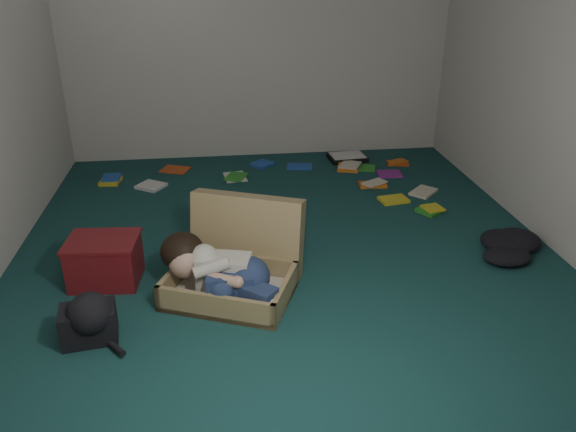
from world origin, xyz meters
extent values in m
plane|color=#153D3C|center=(0.00, 0.00, 0.00)|extent=(4.50, 4.50, 0.00)
plane|color=silver|center=(0.00, 2.25, 1.30)|extent=(4.50, 0.00, 4.50)
plane|color=silver|center=(0.00, -2.25, 1.30)|extent=(4.50, 0.00, 4.50)
plane|color=silver|center=(2.00, 0.00, 1.30)|extent=(0.00, 4.50, 4.50)
cube|color=#9B8455|center=(-0.44, -0.60, 0.09)|extent=(0.93, 0.81, 0.18)
cube|color=beige|center=(-0.44, -0.60, 0.04)|extent=(0.84, 0.72, 0.02)
cube|color=#9B8455|center=(-0.30, -0.26, 0.28)|extent=(0.81, 0.52, 0.57)
cube|color=beige|center=(-0.46, -0.61, 0.19)|extent=(0.37, 0.27, 0.24)
sphere|color=tan|center=(-0.71, -0.54, 0.25)|extent=(0.21, 0.21, 0.21)
ellipsoid|color=black|center=(-0.73, -0.47, 0.29)|extent=(0.28, 0.29, 0.24)
ellipsoid|color=navy|center=(-0.31, -0.66, 0.19)|extent=(0.26, 0.29, 0.24)
cube|color=navy|center=(-0.44, -0.74, 0.18)|extent=(0.29, 0.15, 0.16)
cube|color=navy|center=(-0.29, -0.81, 0.15)|extent=(0.29, 0.27, 0.12)
sphere|color=white|center=(-0.18, -0.82, 0.13)|extent=(0.12, 0.12, 0.12)
sphere|color=white|center=(-0.21, -0.89, 0.11)|extent=(0.11, 0.11, 0.11)
cylinder|color=tan|center=(-0.47, -0.76, 0.24)|extent=(0.21, 0.14, 0.07)
cube|color=maroon|center=(-1.26, -0.29, 0.15)|extent=(0.47, 0.38, 0.29)
cube|color=maroon|center=(-1.26, -0.29, 0.31)|extent=(0.49, 0.40, 0.02)
cube|color=black|center=(0.92, 1.95, 0.02)|extent=(0.42, 0.33, 0.05)
cube|color=white|center=(0.92, 1.95, 0.05)|extent=(0.38, 0.29, 0.01)
cube|color=yellow|center=(-1.52, 1.58, 0.01)|extent=(0.22, 0.16, 0.02)
cube|color=#C24819|center=(-0.92, 1.85, 0.01)|extent=(0.27, 0.26, 0.02)
cube|color=white|center=(-0.31, 1.56, 0.01)|extent=(0.22, 0.25, 0.02)
cube|color=#1F4BA8|center=(0.37, 1.78, 0.01)|extent=(0.23, 0.26, 0.02)
cube|color=orange|center=(0.87, 1.68, 0.01)|extent=(0.27, 0.25, 0.02)
cube|color=#2A8B25|center=(1.00, 1.66, 0.01)|extent=(0.23, 0.18, 0.02)
cube|color=#8F238B|center=(1.24, 1.45, 0.01)|extent=(0.27, 0.27, 0.02)
cube|color=beige|center=(1.41, 0.94, 0.01)|extent=(0.20, 0.24, 0.02)
cube|color=yellow|center=(1.08, 0.79, 0.01)|extent=(0.24, 0.27, 0.02)
cube|color=#C24819|center=(1.41, 1.73, 0.01)|extent=(0.27, 0.24, 0.02)
cube|color=white|center=(-1.12, 1.40, 0.01)|extent=(0.24, 0.20, 0.02)
cube|color=#1F4BA8|center=(-0.01, 1.89, 0.01)|extent=(0.27, 0.27, 0.02)
cube|color=orange|center=(0.99, 1.17, 0.01)|extent=(0.18, 0.23, 0.02)
cube|color=#2A8B25|center=(1.32, 0.51, 0.01)|extent=(0.25, 0.27, 0.02)
camera|label=1|loc=(-0.45, -3.70, 2.02)|focal=35.00mm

